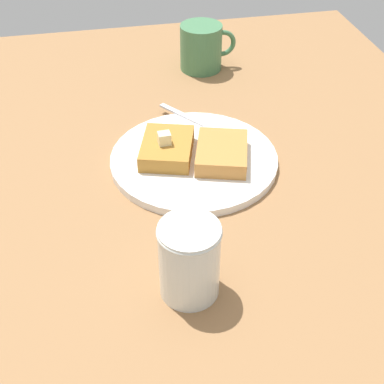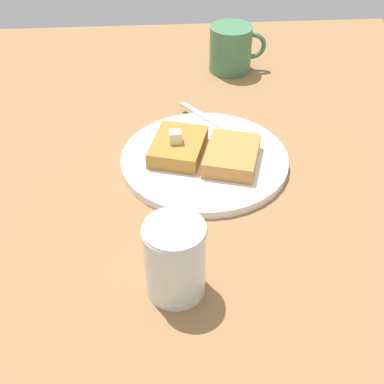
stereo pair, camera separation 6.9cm
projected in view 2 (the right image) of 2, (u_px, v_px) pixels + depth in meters
The scene contains 8 objects.
table_surface at pixel (146, 178), 80.38cm from camera, with size 110.70×110.70×1.98cm, color olive.
plate at pixel (204, 160), 81.03cm from camera, with size 25.34×25.34×1.25cm.
toast_slice_left at pixel (178, 147), 80.58cm from camera, with size 7.41×9.70×2.44cm, color #AD752E.
toast_slice_middle at pixel (231, 154), 79.23cm from camera, with size 7.41×9.70×2.44cm, color #BB7B39.
butter_pat_primary at pixel (175, 137), 78.84cm from camera, with size 1.82×1.64×1.82cm, color #F3E9B1.
fork at pixel (218, 125), 87.19cm from camera, with size 10.79×13.63×0.36cm.
syrup_jar at pixel (175, 263), 59.83cm from camera, with size 7.13×7.13×9.80cm.
coffee_mug at pixel (231, 49), 102.48cm from camera, with size 10.91×8.05×8.75cm.
Camera 2 is at (2.53, -63.51, 50.73)cm, focal length 50.00 mm.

